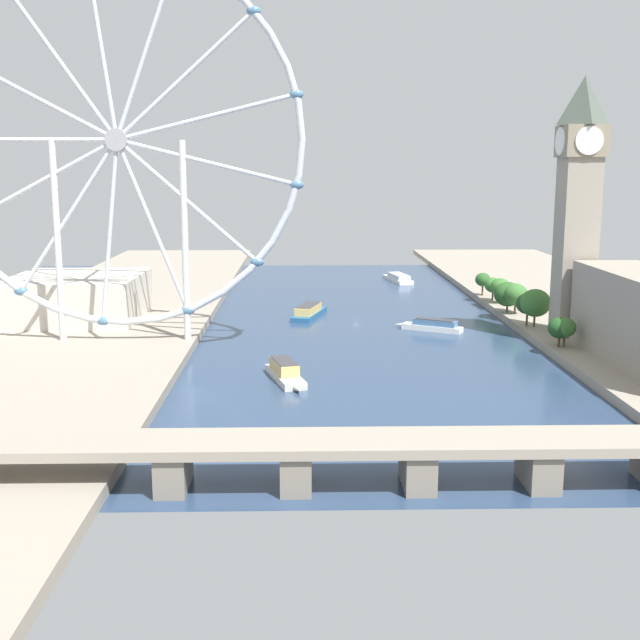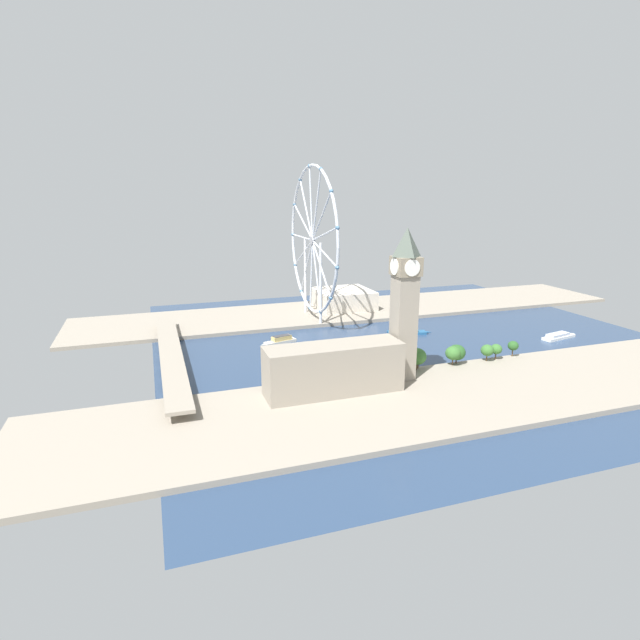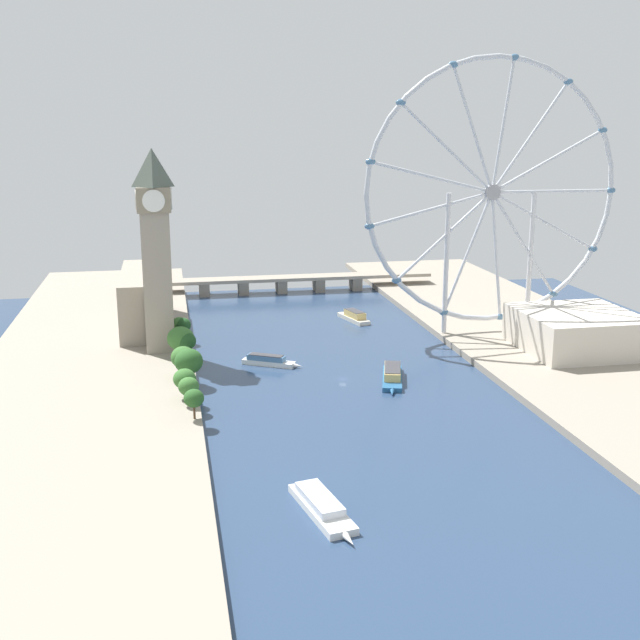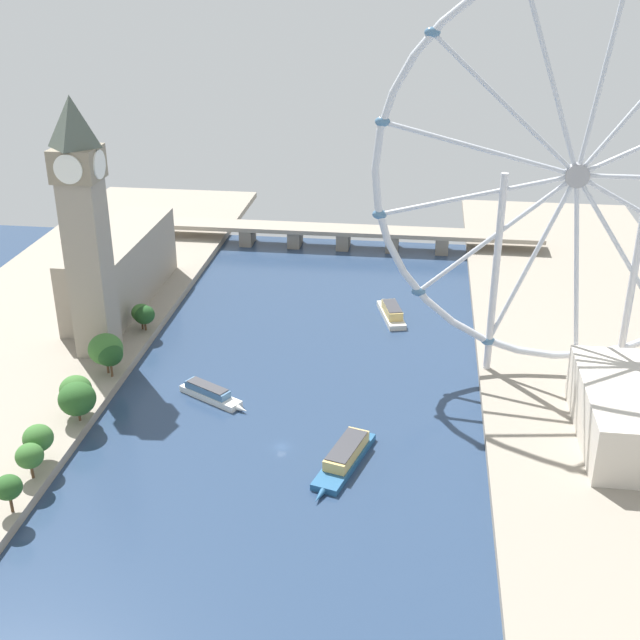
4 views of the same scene
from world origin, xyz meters
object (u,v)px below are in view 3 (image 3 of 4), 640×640
object	(u,v)px
clock_tower	(156,248)
ferris_wheel	(492,194)
riverside_hall	(577,331)
river_bridge	(281,281)
parliament_block	(144,299)
tour_boat_3	(322,506)
tour_boat_1	(392,375)
tour_boat_0	(354,316)
tour_boat_2	(269,361)

from	to	relation	value
clock_tower	ferris_wheel	bearing A→B (deg)	1.76
riverside_hall	river_bridge	xyz separation A→B (m)	(-111.51, 165.63, -4.55)
river_bridge	clock_tower	bearing A→B (deg)	-119.55
parliament_block	ferris_wheel	bearing A→B (deg)	-14.12
river_bridge	tour_boat_3	size ratio (longest dim) A/B	5.26
tour_boat_1	riverside_hall	bearing A→B (deg)	117.62
ferris_wheel	tour_boat_1	distance (m)	110.93
river_bridge	tour_boat_0	size ratio (longest dim) A/B	6.42
parliament_block	river_bridge	distance (m)	117.52
tour_boat_2	tour_boat_1	bearing A→B (deg)	-3.27
riverside_hall	tour_boat_3	xyz separation A→B (m)	(-142.54, -125.76, -9.82)
clock_tower	ferris_wheel	world-z (taller)	ferris_wheel
clock_tower	ferris_wheel	distance (m)	159.67
clock_tower	parliament_block	bearing A→B (deg)	99.44
river_bridge	tour_boat_1	bearing A→B (deg)	-83.95
river_bridge	tour_boat_3	xyz separation A→B (m)	(-31.02, -291.39, -5.27)
tour_boat_1	ferris_wheel	bearing A→B (deg)	148.34
tour_boat_1	tour_boat_2	distance (m)	56.43
parliament_block	ferris_wheel	distance (m)	179.38
clock_tower	river_bridge	world-z (taller)	clock_tower
riverside_hall	river_bridge	distance (m)	199.72
parliament_block	tour_boat_0	xyz separation A→B (m)	(109.42, 2.69, -14.58)
parliament_block	tour_boat_0	distance (m)	110.42
parliament_block	ferris_wheel	world-z (taller)	ferris_wheel
ferris_wheel	tour_boat_2	xyz separation A→B (m)	(-111.96, -27.96, -68.59)
river_bridge	tour_boat_2	size ratio (longest dim) A/B	7.43
tour_boat_0	tour_boat_3	distance (m)	218.27
parliament_block	tour_boat_2	size ratio (longest dim) A/B	2.99
ferris_wheel	tour_boat_3	size ratio (longest dim) A/B	3.60
ferris_wheel	riverside_hall	xyz separation A→B (m)	(27.27, -40.00, -58.91)
parliament_block	tour_boat_3	world-z (taller)	parliament_block
ferris_wheel	tour_boat_1	xyz separation A→B (m)	(-64.68, -58.78, -68.30)
clock_tower	river_bridge	xyz separation A→B (m)	(73.99, 130.50, -42.64)
parliament_block	tour_boat_0	world-z (taller)	parliament_block
river_bridge	tour_boat_1	distance (m)	185.50
ferris_wheel	tour_boat_0	bearing A→B (deg)	141.84
riverside_hall	river_bridge	world-z (taller)	riverside_hall
clock_tower	tour_boat_3	distance (m)	173.28
tour_boat_0	tour_boat_3	world-z (taller)	tour_boat_0
ferris_wheel	tour_boat_1	size ratio (longest dim) A/B	3.63
ferris_wheel	tour_boat_3	distance (m)	213.28
riverside_hall	tour_boat_2	bearing A→B (deg)	175.05
riverside_hall	tour_boat_2	world-z (taller)	riverside_hall
tour_boat_0	river_bridge	bearing A→B (deg)	3.65
clock_tower	tour_boat_3	world-z (taller)	clock_tower
parliament_block	tour_boat_3	distance (m)	214.17
clock_tower	tour_boat_3	bearing A→B (deg)	-75.05
clock_tower	ferris_wheel	size ratio (longest dim) A/B	0.68
tour_boat_1	tour_boat_3	xyz separation A→B (m)	(-50.58, -106.99, -0.43)
tour_boat_1	clock_tower	bearing A→B (deg)	-103.87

